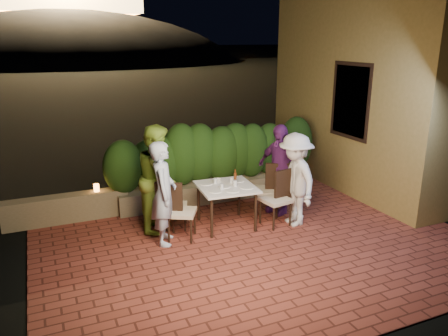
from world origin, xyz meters
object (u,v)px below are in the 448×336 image
dining_table (226,206)px  diner_green (159,178)px  bowl (217,180)px  diner_white (295,180)px  diner_blue (164,193)px  chair_left_front (182,211)px  chair_right_front (276,198)px  chair_right_back (266,189)px  parapet_lamp (96,188)px  diner_purple (279,169)px  beer_bottle (235,177)px  chair_left_back (176,205)px

dining_table → diner_green: 1.29m
bowl → diner_white: diner_white is taller
diner_blue → bowl: bearing=-47.5°
chair_left_front → chair_right_front: (1.71, -0.14, 0.01)m
chair_right_back → diner_blue: (-2.09, -0.39, 0.35)m
chair_left_front → parapet_lamp: size_ratio=6.96×
dining_table → chair_right_front: 0.89m
chair_right_front → diner_green: bearing=-29.6°
chair_right_front → diner_blue: diner_blue is taller
diner_green → diner_purple: bearing=-68.6°
dining_table → diner_green: diner_green is taller
dining_table → bowl: (-0.04, 0.30, 0.40)m
chair_right_front → diner_green: 2.09m
diner_white → diner_green: bearing=-107.5°
diner_blue → parapet_lamp: bearing=47.7°
chair_left_front → diner_blue: (-0.30, -0.03, 0.36)m
dining_table → bowl: bowl is taller
chair_right_back → diner_green: (-2.00, 0.20, 0.42)m
dining_table → diner_white: size_ratio=0.58×
chair_left_front → diner_blue: size_ratio=0.57×
diner_green → parapet_lamp: size_ratio=13.25×
dining_table → diner_white: diner_white is taller
chair_left_front → chair_right_front: chair_right_front is taller
diner_blue → diner_green: size_ratio=0.92×
diner_blue → chair_right_back: bearing=-60.8°
diner_green → chair_left_front: bearing=-132.7°
beer_bottle → parapet_lamp: 2.60m
diner_green → parapet_lamp: 1.39m
diner_green → parapet_lamp: diner_green is taller
diner_white → parapet_lamp: size_ratio=11.93×
diner_white → chair_left_front: bearing=-94.7°
diner_blue → diner_purple: diner_purple is taller
diner_white → parapet_lamp: 3.64m
chair_right_front → diner_purple: bearing=-134.2°
beer_bottle → diner_white: diner_white is taller
chair_left_back → parapet_lamp: chair_left_back is taller
diner_white → diner_purple: bearing=179.2°
diner_white → parapet_lamp: (-3.18, 1.75, -0.26)m
chair_right_back → parapet_lamp: (-2.94, 1.16, 0.06)m
diner_blue → parapet_lamp: diner_blue is taller
diner_green → diner_white: size_ratio=1.11×
chair_left_front → diner_green: 0.74m
chair_right_front → diner_green: diner_green is taller
bowl → chair_right_back: size_ratio=0.17×
beer_bottle → diner_purple: (0.99, 0.18, -0.03)m
bowl → chair_right_front: (0.86, -0.61, -0.27)m
diner_white → diner_purple: 0.60m
chair_right_back → diner_white: (0.24, -0.59, 0.33)m
chair_right_front → diner_purple: 0.71m
chair_right_back → parapet_lamp: chair_right_back is taller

